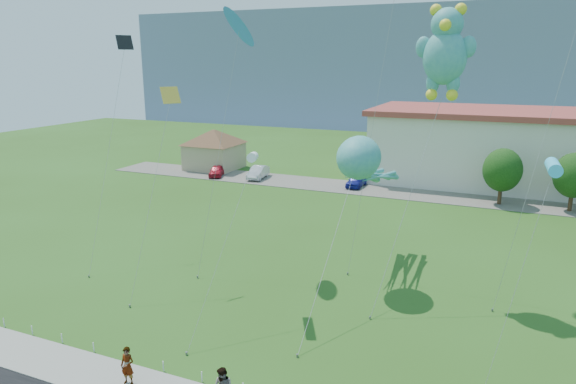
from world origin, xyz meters
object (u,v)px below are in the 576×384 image
Objects in this scene: parked_car_silver at (258,172)px; octopus_kite at (363,165)px; pavilion at (214,145)px; pedestrian_left at (127,366)px; teddy_bear_kite at (445,50)px; parked_car_red at (217,171)px; parked_car_blue at (356,181)px.

octopus_kite reaches higher than parked_car_silver.
parked_car_silver is (7.72, -3.06, -2.25)m from pavilion.
pedestrian_left is 0.11× the size of octopus_kite.
octopus_kite is at bearing 63.64° from pedestrian_left.
teddy_bear_kite reaches higher than pedestrian_left.
pedestrian_left is 0.46× the size of parked_car_red.
octopus_kite reaches higher than pedestrian_left.
teddy_bear_kite is at bearing -39.81° from pavilion.
pavilion is 41.15m from teddy_bear_kite.
parked_car_blue is (-0.83, 38.16, -0.23)m from pedestrian_left.
teddy_bear_kite is (4.33, 0.11, 6.78)m from octopus_kite.
parked_car_red is 16.85m from parked_car_blue.
octopus_kite is 8.04m from teddy_bear_kite.
pedestrian_left is at bearing -111.05° from octopus_kite.
pavilion is 19.75m from parked_car_blue.
parked_car_red is at bearing 110.31° from pedestrian_left.
parked_car_blue is 0.24× the size of teddy_bear_kite.
parked_car_blue is at bearing 106.26° from octopus_kite.
octopus_kite reaches higher than pavilion.
octopus_kite is (26.14, -25.51, 4.17)m from pavilion.
pavilion is 0.56× the size of teddy_bear_kite.
octopus_kite reaches higher than parked_car_blue.
pavilion reaches higher than parked_car_red.
pavilion is at bearing 174.83° from parked_car_blue.
parked_car_silver is (-12.56, 37.67, -0.18)m from pedestrian_left.
pavilion is at bearing 103.96° from parked_car_red.
pedestrian_left is at bearing -86.39° from parked_car_blue.
parked_car_blue is at bearing 85.94° from pedestrian_left.
octopus_kite is (6.69, -22.94, 6.47)m from parked_car_blue.
pavilion is 2.39× the size of parked_car_blue.
pedestrian_left is 38.17m from parked_car_blue.
parked_car_red is (2.65, -3.97, -2.34)m from pavilion.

